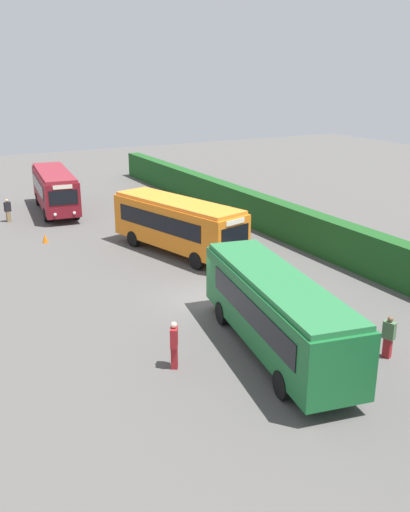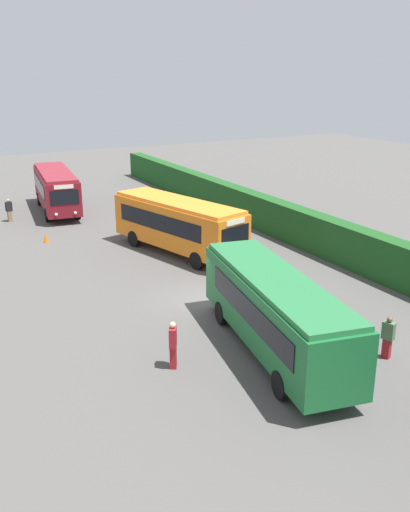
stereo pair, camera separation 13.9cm
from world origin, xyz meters
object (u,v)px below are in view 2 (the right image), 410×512
Objects in this scene: person_center at (173,344)px; person_right at (388,337)px; bus_green at (275,309)px; traffic_cone at (46,238)px; person_left at (9,210)px; bus_maroon at (56,188)px; bus_orange at (178,223)px.

person_right is (3.18, 7.55, -0.09)m from person_center.
person_center is 1.09× the size of person_right.
bus_green is 19.62m from traffic_cone.
bus_green is 6.12× the size of person_left.
bus_maroon is 26.99m from bus_green.
bus_maroon is 29.85m from person_right.
traffic_cone is at bearing -58.72° from person_center.
traffic_cone is (6.51, 1.07, -0.58)m from person_left.
person_left is at bearing -91.38° from person_right.
person_right is at bearing 16.93° from bus_maroon.
person_center reaches higher than traffic_cone.
bus_orange is 5.69× the size of person_right.
bus_green reaches higher than person_center.
bus_orange is 5.21× the size of person_center.
traffic_cone is (-5.96, -6.55, -1.56)m from bus_orange.
person_right is at bearing -9.84° from bus_orange.
bus_green is at bearing -160.44° from person_center.
bus_maroon reaches higher than person_center.
person_center is at bearing -42.05° from person_right.
person_right is at bearing 4.44° from person_left.
bus_green is (13.10, -2.17, -0.04)m from bus_orange.
bus_orange is at bearing 1.49° from bus_green.
bus_green is at bearing -53.64° from person_right.
person_center reaches higher than person_right.
bus_maroon is 4.20m from person_left.
bus_green reaches higher than traffic_cone.
bus_orange is 13.28m from bus_green.
person_right is (28.01, 9.01, 0.02)m from person_left.
bus_green is at bearing 12.93° from traffic_cone.
person_right is 2.85× the size of traffic_cone.
bus_green is at bearing -24.36° from bus_orange.
bus_maroon is 5.52× the size of person_right.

